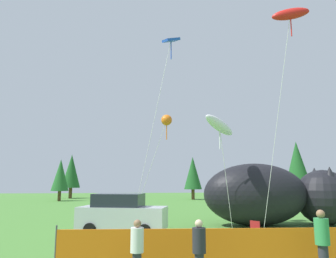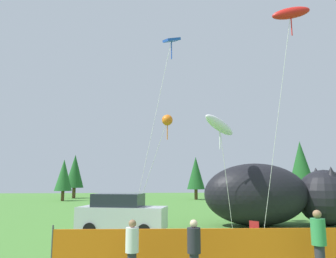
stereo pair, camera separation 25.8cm
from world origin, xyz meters
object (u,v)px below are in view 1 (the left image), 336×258
Objects in this scene: parked_car at (122,214)px; kite_white_ghost at (220,126)px; folding_chair at (253,230)px; kite_orange_flower at (166,121)px; spectator_in_red_shirt at (322,240)px; spectator_in_grey_shirt at (137,248)px; spectator_in_green_shirt at (199,249)px; kite_blue_box at (170,44)px; kite_red_lizard at (290,15)px; inflatable_cat at (274,197)px.

kite_white_ghost is (5.18, 0.39, 4.60)m from parked_car.
parked_car is at bearing -59.04° from folding_chair.
spectator_in_red_shirt is at bearing -75.86° from kite_orange_flower.
folding_chair is 6.05m from kite_white_ghost.
spectator_in_red_shirt is (5.72, -8.00, 0.01)m from parked_car.
spectator_in_red_shirt is (5.04, -0.03, 0.11)m from spectator_in_grey_shirt.
kite_blue_box is (0.52, 11.25, 10.42)m from spectator_in_green_shirt.
kite_white_ghost is (-3.85, 1.15, -6.07)m from kite_red_lizard.
kite_white_ghost is at bearing -113.85° from folding_chair.
kite_white_ghost is at bearing 163.40° from kite_red_lizard.
inflatable_cat is at bearing -19.39° from kite_orange_flower.
spectator_in_green_shirt is 10.24m from kite_white_ghost.
inflatable_cat is at bearing 94.76° from kite_red_lizard.
kite_orange_flower reaches higher than folding_chair.
kite_white_ghost is 4.67m from kite_orange_flower.
folding_chair is 7.10m from spectator_in_grey_shirt.
kite_white_ghost reaches higher than spectator_in_red_shirt.
kite_orange_flower is at bearing 96.20° from kite_blue_box.
kite_blue_box is at bearing 148.81° from kite_red_lizard.
inflatable_cat reaches higher than spectator_in_green_shirt.
spectator_in_red_shirt is 0.28× the size of kite_white_ghost.
kite_orange_flower is at bearing 163.06° from inflatable_cat.
folding_chair is 5.11m from spectator_in_red_shirt.
kite_blue_box is (-2.86, 5.93, 10.78)m from folding_chair.
folding_chair is at bearing 90.91° from spectator_in_red_shirt.
parked_car is 9.05m from inflatable_cat.
kite_red_lizard is (0.23, -2.80, 9.97)m from inflatable_cat.
spectator_in_green_shirt is at bearing -59.40° from parked_car.
spectator_in_grey_shirt is 0.99× the size of spectator_in_green_shirt.
kite_red_lizard reaches higher than kite_blue_box.
spectator_in_grey_shirt is at bearing 179.62° from spectator_in_red_shirt.
kite_red_lizard is at bearing -16.60° from kite_white_ghost.
folding_chair is 5.98m from inflatable_cat.
inflatable_cat is (8.79, 2.04, 0.70)m from parked_car.
spectator_in_green_shirt reaches higher than folding_chair.
inflatable_cat is 0.74× the size of kite_blue_box.
parked_car is 0.52× the size of inflatable_cat.
kite_red_lizard is 1.02× the size of kite_blue_box.
parked_car is at bearing 94.85° from spectator_in_grey_shirt.
spectator_in_grey_shirt is at bearing -139.22° from kite_red_lizard.
spectator_in_grey_shirt is 0.13× the size of kite_red_lizard.
kite_red_lizard is at bearing 40.78° from spectator_in_grey_shirt.
folding_chair is at bearing -82.07° from kite_white_ghost.
kite_blue_box is 6.75m from kite_white_ghost.
inflatable_cat is (3.16, 4.94, 1.16)m from folding_chair.
kite_white_ghost is at bearing -56.40° from kite_orange_flower.
kite_red_lizard reaches higher than inflatable_cat.
kite_orange_flower is (-2.53, 3.81, 0.92)m from kite_white_ghost.
kite_white_ghost is (2.41, -2.64, -5.73)m from kite_blue_box.
spectator_in_grey_shirt is at bearing -126.62° from inflatable_cat.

